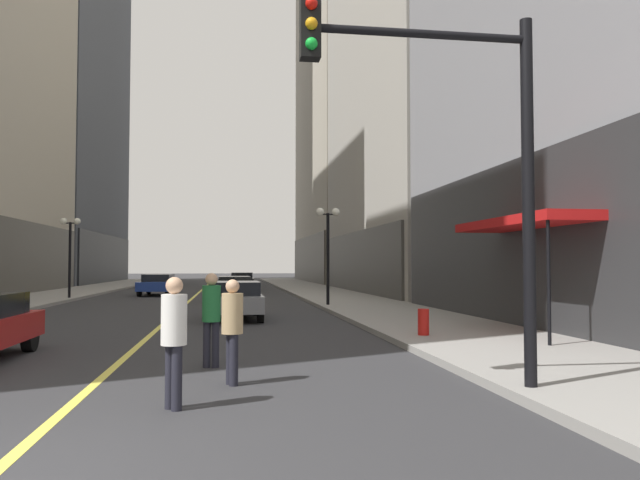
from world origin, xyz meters
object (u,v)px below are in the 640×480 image
Objects in this scene: car_yellow at (234,288)px; fire_hydrant_right at (423,325)px; pedestrian_in_green_parka at (211,312)px; street_lamp_left_far at (70,240)px; pedestrian_in_tan_trench at (232,323)px; car_blue at (158,284)px; car_black at (242,280)px; pedestrian_in_white_shirt at (174,332)px; street_lamp_right_mid at (328,234)px; traffic_light_near_right at (459,136)px; car_grey at (237,299)px.

fire_hydrant_right is at bearing -74.72° from car_yellow.
street_lamp_left_far is at bearing 109.76° from pedestrian_in_green_parka.
fire_hydrant_right is at bearing 46.04° from pedestrian_in_tan_trench.
pedestrian_in_tan_trench is (4.52, -29.65, 0.25)m from car_blue.
car_black is 33.02m from fire_hydrant_right.
street_lamp_left_far reaches higher than pedestrian_in_green_parka.
pedestrian_in_white_shirt is 3.27m from pedestrian_in_green_parka.
street_lamp_left_far is at bearing 149.05° from street_lamp_right_mid.
car_blue is 1.11× the size of car_black.
street_lamp_left_far is (-8.56, 24.48, 2.29)m from pedestrian_in_tan_trench.
street_lamp_left_far is (-11.75, 26.00, -0.49)m from traffic_light_near_right.
car_grey is at bearing -91.52° from car_black.
car_blue is 1.07× the size of street_lamp_right_mid.
car_blue is 28.24m from pedestrian_in_green_parka.
street_lamp_right_mid is at bearing -80.92° from car_black.
pedestrian_in_tan_trench is at bearing -77.54° from pedestrian_in_green_parka.
car_blue is 2.84× the size of pedestrian_in_tan_trench.
traffic_light_near_right is (7.71, -31.17, 3.02)m from car_blue.
fire_hydrant_right is (0.50, -11.88, -2.86)m from street_lamp_right_mid.
car_grey is 6.95m from street_lamp_right_mid.
traffic_light_near_right reaches higher than car_grey.
traffic_light_near_right is at bearing -86.66° from car_black.
car_grey and car_blue have the same top height.
car_yellow is (-0.06, 9.98, -0.00)m from car_grey.
pedestrian_in_green_parka is at bearing -147.95° from fire_hydrant_right.
car_blue is at bearing 104.81° from car_grey.
car_yellow is 2.47× the size of pedestrian_in_tan_trench.
pedestrian_in_white_shirt reaches higher than car_blue.
fire_hydrant_right is (5.51, 6.46, -0.61)m from pedestrian_in_white_shirt.
car_yellow is 5.14× the size of fire_hydrant_right.
car_yellow is 21.73m from pedestrian_in_tan_trench.
fire_hydrant_right is (13.30, -19.56, -2.86)m from street_lamp_left_far.
pedestrian_in_white_shirt is at bearing -96.81° from pedestrian_in_green_parka.
street_lamp_left_far is at bearing 124.21° from fire_hydrant_right.
car_blue is 5.92× the size of fire_hydrant_right.
car_grey reaches higher than fire_hydrant_right.
car_black is (0.69, 25.97, 0.00)m from car_grey.
pedestrian_in_green_parka is at bearing 137.81° from traffic_light_near_right.
pedestrian_in_tan_trench is (0.77, 1.54, -0.05)m from pedestrian_in_white_shirt.
car_grey is at bearing -89.64° from car_yellow.
pedestrian_in_white_shirt reaches higher than car_grey.
street_lamp_left_far is 5.54× the size of fire_hydrant_right.
car_blue is at bearing 124.31° from street_lamp_right_mid.
traffic_light_near_right is (2.29, -39.24, 3.02)m from car_black.
car_yellow is 0.87× the size of car_blue.
pedestrian_in_tan_trench is at bearing -81.33° from car_blue.
street_lamp_right_mid is (4.62, 15.09, 2.24)m from pedestrian_in_green_parka.
car_blue is 2.73× the size of pedestrian_in_white_shirt.
car_grey is at bearing 85.78° from pedestrian_in_white_shirt.
car_black is at bearing 87.97° from pedestrian_in_green_parka.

